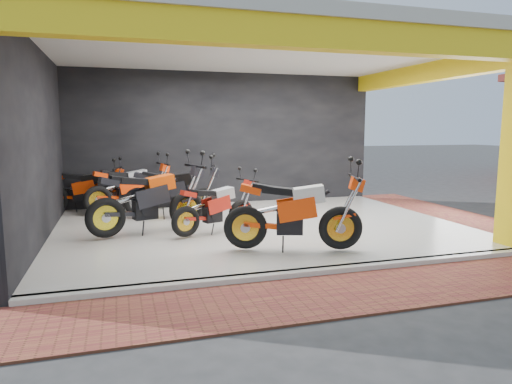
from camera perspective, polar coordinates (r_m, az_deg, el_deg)
ground at (r=7.56m, az=5.00°, el=-7.94°), size 80.00×80.00×0.00m
showroom_floor at (r=9.38m, az=0.45°, el=-4.45°), size 8.00×6.00×0.10m
showroom_ceiling at (r=9.28m, az=0.48°, el=17.47°), size 8.40×6.40×0.20m
back_wall at (r=12.16m, az=-3.91°, el=6.47°), size 8.20×0.20×3.50m
left_wall at (r=8.86m, az=-25.88°, el=5.11°), size 0.20×6.20×3.50m
header_beam_front at (r=6.47m, az=8.85°, el=18.82°), size 8.40×0.30×0.40m
header_beam_right at (r=11.10m, az=21.23°, el=13.83°), size 0.30×6.40×0.40m
floor_kerb at (r=6.66m, az=8.31°, el=-9.80°), size 8.00×0.20×0.10m
paver_front at (r=6.01m, az=11.53°, el=-12.21°), size 9.00×1.40×0.03m
paver_right at (r=11.72m, az=23.50°, el=-2.78°), size 1.40×7.00×0.03m
moto_hero at (r=7.42m, az=10.58°, el=-1.85°), size 2.52×1.57×1.45m
moto_row_a at (r=8.91m, az=-1.89°, el=-1.01°), size 2.02×1.32×1.16m
moto_row_b at (r=10.02m, az=-6.47°, el=0.52°), size 2.36×1.39×1.36m
moto_row_c at (r=9.03m, az=-8.71°, el=0.06°), size 2.58×1.55×1.48m
moto_row_d at (r=11.33m, az=-17.67°, el=0.75°), size 2.14×1.23×1.23m
moto_row_e at (r=11.35m, az=-12.32°, el=1.21°), size 2.31×1.38×1.33m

